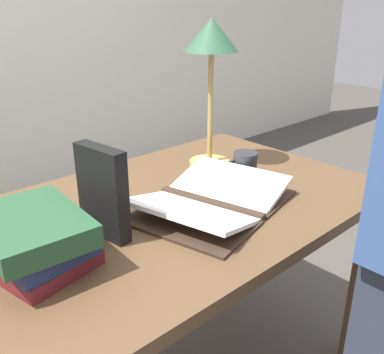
{
  "coord_description": "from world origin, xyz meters",
  "views": [
    {
      "loc": [
        -0.72,
        -0.86,
        1.26
      ],
      "look_at": [
        0.03,
        -0.04,
        0.8
      ],
      "focal_mm": 40.0,
      "sensor_mm": 36.0,
      "label": 1
    }
  ],
  "objects_px": {
    "open_book": "(211,200)",
    "book_stack_tall": "(34,239)",
    "book_standing_upright": "(103,192)",
    "reading_lamp": "(211,50)",
    "coffee_mug": "(244,165)"
  },
  "relations": [
    {
      "from": "coffee_mug",
      "to": "reading_lamp",
      "type": "bearing_deg",
      "value": 90.44
    },
    {
      "from": "book_stack_tall",
      "to": "book_standing_upright",
      "type": "bearing_deg",
      "value": 3.79
    },
    {
      "from": "open_book",
      "to": "book_stack_tall",
      "type": "bearing_deg",
      "value": 160.03
    },
    {
      "from": "book_stack_tall",
      "to": "book_standing_upright",
      "type": "distance_m",
      "value": 0.19
    },
    {
      "from": "book_standing_upright",
      "to": "coffee_mug",
      "type": "distance_m",
      "value": 0.54
    },
    {
      "from": "open_book",
      "to": "coffee_mug",
      "type": "xyz_separation_m",
      "value": [
        0.23,
        0.08,
        0.02
      ]
    },
    {
      "from": "book_stack_tall",
      "to": "reading_lamp",
      "type": "xyz_separation_m",
      "value": [
        0.72,
        0.19,
        0.33
      ]
    },
    {
      "from": "open_book",
      "to": "book_standing_upright",
      "type": "height_order",
      "value": "book_standing_upright"
    },
    {
      "from": "open_book",
      "to": "reading_lamp",
      "type": "relative_size",
      "value": 1.03
    },
    {
      "from": "book_stack_tall",
      "to": "coffee_mug",
      "type": "relative_size",
      "value": 2.67
    },
    {
      "from": "book_stack_tall",
      "to": "reading_lamp",
      "type": "height_order",
      "value": "reading_lamp"
    },
    {
      "from": "book_standing_upright",
      "to": "reading_lamp",
      "type": "bearing_deg",
      "value": 10.67
    },
    {
      "from": "reading_lamp",
      "to": "coffee_mug",
      "type": "distance_m",
      "value": 0.39
    },
    {
      "from": "open_book",
      "to": "book_stack_tall",
      "type": "height_order",
      "value": "book_stack_tall"
    },
    {
      "from": "open_book",
      "to": "coffee_mug",
      "type": "bearing_deg",
      "value": 4.8
    }
  ]
}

